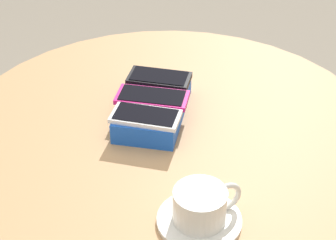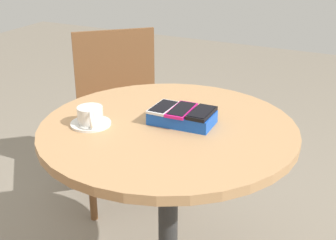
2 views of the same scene
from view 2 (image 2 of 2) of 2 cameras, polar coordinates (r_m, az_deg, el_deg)
The scene contains 8 objects.
round_table at distance 1.59m, azimuth -0.00°, elevation -5.31°, with size 0.85×0.85×0.75m.
phone_box at distance 1.54m, azimuth 1.74°, elevation 0.31°, with size 0.21×0.13×0.04m.
phone_black at distance 1.51m, azimuth 4.15°, elevation 0.88°, with size 0.07×0.13×0.01m.
phone_magenta at distance 1.53m, azimuth 1.66°, elevation 1.24°, with size 0.07×0.14×0.01m.
phone_white at distance 1.55m, azimuth -0.58°, elevation 1.56°, with size 0.06×0.13×0.01m.
saucer at distance 1.55m, azimuth -9.39°, elevation -0.44°, with size 0.13×0.13×0.01m, color silver.
coffee_cup at distance 1.54m, azimuth -9.47°, elevation 0.62°, with size 0.09×0.10×0.05m.
chair_near_window at distance 2.45m, azimuth -5.71°, elevation 1.13°, with size 0.64×0.64×0.84m.
Camera 2 is at (-0.62, 1.25, 1.37)m, focal length 50.00 mm.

